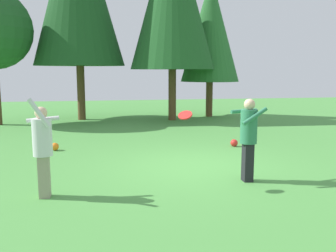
{
  "coord_description": "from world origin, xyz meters",
  "views": [
    {
      "loc": [
        -2.07,
        -8.19,
        2.26
      ],
      "look_at": [
        -0.72,
        -0.35,
        1.05
      ],
      "focal_mm": 39.14,
      "sensor_mm": 36.0,
      "label": 1
    }
  ],
  "objects_px": {
    "ball_red": "(234,143)",
    "tree_right": "(210,29)",
    "ball_orange": "(55,147)",
    "person_catcher": "(249,133)",
    "person_thrower": "(43,144)",
    "frisbee": "(185,115)"
  },
  "relations": [
    {
      "from": "frisbee",
      "to": "ball_orange",
      "type": "bearing_deg",
      "value": 126.52
    },
    {
      "from": "person_thrower",
      "to": "tree_right",
      "type": "xyz_separation_m",
      "value": [
        6.19,
        10.87,
        3.24
      ]
    },
    {
      "from": "ball_orange",
      "to": "tree_right",
      "type": "xyz_separation_m",
      "value": [
        6.53,
        6.88,
        4.1
      ]
    },
    {
      "from": "person_thrower",
      "to": "ball_red",
      "type": "xyz_separation_m",
      "value": [
        4.89,
        3.66,
        -0.87
      ]
    },
    {
      "from": "person_thrower",
      "to": "ball_orange",
      "type": "height_order",
      "value": "person_thrower"
    },
    {
      "from": "frisbee",
      "to": "ball_red",
      "type": "relative_size",
      "value": 1.65
    },
    {
      "from": "person_thrower",
      "to": "ball_orange",
      "type": "xyz_separation_m",
      "value": [
        -0.34,
        3.99,
        -0.86
      ]
    },
    {
      "from": "person_catcher",
      "to": "ball_orange",
      "type": "distance_m",
      "value": 5.73
    },
    {
      "from": "frisbee",
      "to": "tree_right",
      "type": "height_order",
      "value": "tree_right"
    },
    {
      "from": "person_catcher",
      "to": "ball_red",
      "type": "relative_size",
      "value": 7.73
    },
    {
      "from": "person_thrower",
      "to": "person_catcher",
      "type": "height_order",
      "value": "person_thrower"
    },
    {
      "from": "ball_orange",
      "to": "person_catcher",
      "type": "bearing_deg",
      "value": -40.64
    },
    {
      "from": "ball_red",
      "to": "frisbee",
      "type": "bearing_deg",
      "value": -122.57
    },
    {
      "from": "frisbee",
      "to": "tree_right",
      "type": "distance_m",
      "value": 11.74
    },
    {
      "from": "ball_red",
      "to": "tree_right",
      "type": "height_order",
      "value": "tree_right"
    },
    {
      "from": "person_thrower",
      "to": "frisbee",
      "type": "distance_m",
      "value": 2.62
    },
    {
      "from": "tree_right",
      "to": "ball_red",
      "type": "bearing_deg",
      "value": -100.19
    },
    {
      "from": "person_catcher",
      "to": "ball_red",
      "type": "bearing_deg",
      "value": -116.12
    },
    {
      "from": "tree_right",
      "to": "ball_orange",
      "type": "bearing_deg",
      "value": -133.5
    },
    {
      "from": "person_catcher",
      "to": "tree_right",
      "type": "xyz_separation_m",
      "value": [
        2.23,
        10.56,
        3.21
      ]
    },
    {
      "from": "person_thrower",
      "to": "ball_orange",
      "type": "bearing_deg",
      "value": 93.83
    },
    {
      "from": "person_thrower",
      "to": "person_catcher",
      "type": "relative_size",
      "value": 1.06
    }
  ]
}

